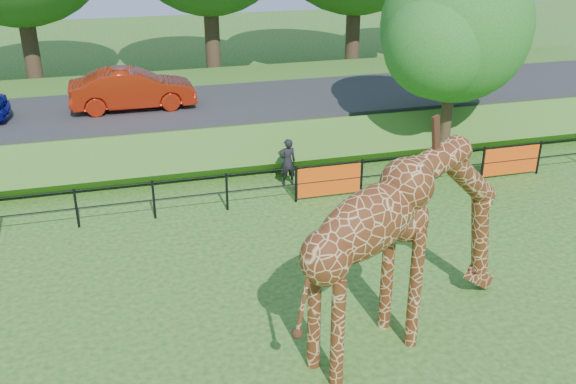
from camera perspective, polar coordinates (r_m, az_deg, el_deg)
name	(u,v)px	position (r m, az deg, el deg)	size (l,w,h in m)	color
giraffe	(410,245)	(12.27, 10.76, -4.68)	(5.47, 1.00, 3.91)	#582A12
perimeter_fence	(227,192)	(17.85, -5.45, 0.02)	(28.07, 0.10, 1.10)	black
embankment	(190,113)	(24.81, -8.68, 6.97)	(40.00, 9.00, 1.30)	#285114
road	(195,105)	(23.18, -8.29, 7.63)	(40.00, 5.00, 0.12)	#28282A
car_red	(133,89)	(22.78, -13.64, 8.88)	(1.46, 4.19, 1.38)	#AD220C
visitor	(288,162)	(19.41, -0.04, 2.70)	(0.53, 0.35, 1.46)	black
tree_east	(457,33)	(20.83, 14.82, 13.54)	(5.40, 4.71, 6.76)	#342317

